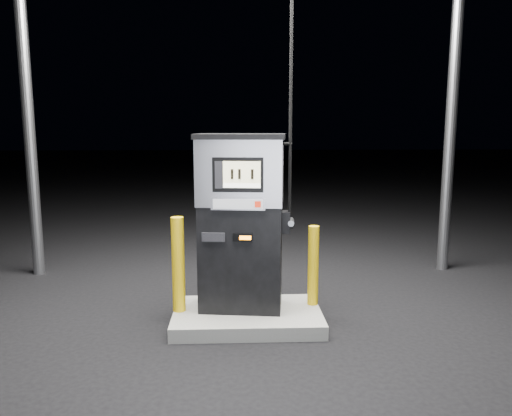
{
  "coord_description": "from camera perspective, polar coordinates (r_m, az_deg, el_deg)",
  "views": [
    {
      "loc": [
        -0.12,
        -5.18,
        2.13
      ],
      "look_at": [
        0.09,
        0.0,
        1.28
      ],
      "focal_mm": 35.0,
      "sensor_mm": 36.0,
      "label": 1
    }
  ],
  "objects": [
    {
      "name": "bollard_left",
      "position": [
        5.44,
        -8.88,
        -6.4
      ],
      "size": [
        0.14,
        0.14,
        1.03
      ],
      "primitive_type": "cylinder",
      "rotation": [
        0.0,
        0.0,
        -0.04
      ],
      "color": "yellow",
      "rests_on": "pump_island"
    },
    {
      "name": "fuel_dispenser",
      "position": [
        5.37,
        -1.7,
        -1.45
      ],
      "size": [
        1.08,
        0.67,
        3.95
      ],
      "rotation": [
        0.0,
        0.0,
        -0.12
      ],
      "color": "black",
      "rests_on": "pump_island"
    },
    {
      "name": "bollard_right",
      "position": [
        5.63,
        6.55,
        -6.54
      ],
      "size": [
        0.13,
        0.13,
        0.9
      ],
      "primitive_type": "cylinder",
      "rotation": [
        0.0,
        0.0,
        -0.05
      ],
      "color": "yellow",
      "rests_on": "pump_island"
    },
    {
      "name": "pump_island",
      "position": [
        5.57,
        -0.99,
        -12.33
      ],
      "size": [
        1.6,
        1.0,
        0.15
      ],
      "primitive_type": "cube",
      "color": "slate",
      "rests_on": "ground"
    },
    {
      "name": "ground",
      "position": [
        5.6,
        -0.99,
        -13.04
      ],
      "size": [
        80.0,
        80.0,
        0.0
      ],
      "primitive_type": "plane",
      "color": "black",
      "rests_on": "ground"
    }
  ]
}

